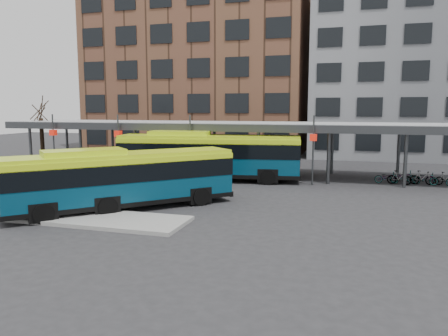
{
  "coord_description": "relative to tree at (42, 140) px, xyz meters",
  "views": [
    {
      "loc": [
        8.68,
        -20.57,
        5.29
      ],
      "look_at": [
        1.41,
        3.73,
        1.8
      ],
      "focal_mm": 35.0,
      "sensor_mm": 36.0,
      "label": 1
    }
  ],
  "objects": [
    {
      "name": "ground",
      "position": [
        18.0,
        -12.0,
        -2.43
      ],
      "size": [
        120.0,
        120.0,
        0.0
      ],
      "primitive_type": "plane",
      "color": "#28282B",
      "rests_on": "ground"
    },
    {
      "name": "boarding_island",
      "position": [
        12.5,
        -15.0,
        -2.34
      ],
      "size": [
        14.0,
        3.0,
        0.18
      ],
      "primitive_type": "cube",
      "color": "gray",
      "rests_on": "ground"
    },
    {
      "name": "canopy",
      "position": [
        17.94,
        0.87,
        1.47
      ],
      "size": [
        40.0,
        6.53,
        4.8
      ],
      "color": "#999B9E",
      "rests_on": "ground"
    },
    {
      "name": "tree",
      "position": [
        0.0,
        0.0,
        0.0
      ],
      "size": [
        1.64,
        1.64,
        5.6
      ],
      "color": "black",
      "rests_on": "ground"
    },
    {
      "name": "building_brick",
      "position": [
        8.0,
        20.0,
        8.57
      ],
      "size": [
        26.0,
        14.0,
        22.0
      ],
      "primitive_type": "cube",
      "color": "brown",
      "rests_on": "ground"
    },
    {
      "name": "building_grey",
      "position": [
        34.0,
        20.0,
        7.57
      ],
      "size": [
        24.0,
        14.0,
        20.0
      ],
      "primitive_type": "cube",
      "color": "slate",
      "rests_on": "ground"
    },
    {
      "name": "bus_front",
      "position": [
        15.16,
        -12.54,
        -0.74
      ],
      "size": [
        10.01,
        10.2,
        3.25
      ],
      "rotation": [
        0.0,
        0.0,
        0.8
      ],
      "color": "#07364F",
      "rests_on": "ground"
    },
    {
      "name": "bus_rear",
      "position": [
        16.46,
        -2.43,
        -0.55
      ],
      "size": [
        13.42,
        4.78,
        3.62
      ],
      "rotation": [
        0.0,
        0.0,
        0.15
      ],
      "color": "#07364F",
      "rests_on": "ground"
    },
    {
      "name": "bike_rack",
      "position": [
        31.09,
        0.08,
        -1.98
      ],
      "size": [
        6.27,
        1.43,
        0.98
      ],
      "color": "slate",
      "rests_on": "ground"
    }
  ]
}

